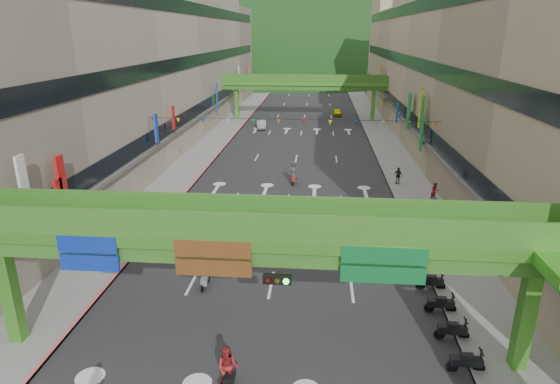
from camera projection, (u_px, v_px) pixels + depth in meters
road_slab at (300, 139)px, 62.12m from camera, size 18.00×140.00×0.02m
sidewalk_left at (219, 137)px, 62.97m from camera, size 4.00×140.00×0.15m
sidewalk_right at (384, 140)px, 61.23m from camera, size 4.00×140.00×0.15m
curb_left at (232, 137)px, 62.81m from camera, size 0.20×140.00×0.18m
curb_right at (369, 140)px, 61.37m from camera, size 0.20×140.00×0.18m
building_row_left at (155, 65)px, 60.55m from camera, size 12.80×95.00×19.00m
building_row_right at (455, 67)px, 57.57m from camera, size 12.80×95.00×19.00m
overpass_near at (277, 255)px, 18.29m from camera, size 28.00×12.27×7.10m
overpass_far at (305, 86)px, 74.52m from camera, size 28.00×2.20×7.10m
hill_left at (271, 72)px, 167.02m from camera, size 168.00×140.00×112.00m
hill_right at (378, 69)px, 182.72m from camera, size 208.00×176.00×128.00m
bunting_string at (291, 122)px, 41.34m from camera, size 26.00×0.36×0.47m
scooter_rider_mid at (228, 370)px, 18.05m from camera, size 0.88×1.60×2.14m
scooter_rider_left at (205, 270)px, 25.82m from camera, size 1.03×1.60×2.05m
scooter_rider_far at (294, 173)px, 43.52m from camera, size 0.90×1.60×2.15m
parked_scooter_row at (441, 304)px, 23.54m from camera, size 1.60×9.35×1.08m
car_silver at (261, 125)px, 68.81m from camera, size 1.82×3.88×1.23m
car_yellow at (337, 112)px, 79.67m from camera, size 1.53×3.60×1.21m
pedestrian_red at (435, 193)px, 38.86m from camera, size 0.95×0.88×1.56m
pedestrian_dark at (398, 177)px, 43.32m from camera, size 0.95×0.85×1.54m
pedestrian_blue at (433, 208)px, 35.65m from camera, size 0.76×0.55×1.50m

